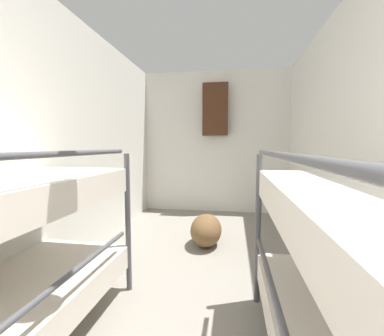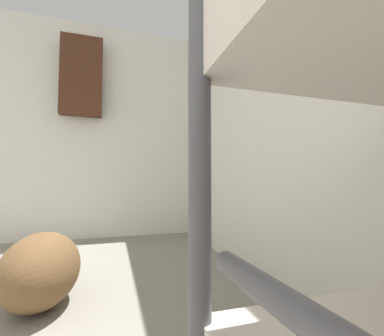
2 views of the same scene
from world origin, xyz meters
TOP-DOWN VIEW (x-y plane):
  - wall_left at (-1.32, 2.52)m, footprint 0.06×5.16m
  - wall_right at (1.32, 2.52)m, footprint 0.06×5.16m
  - wall_back at (0.00, 5.07)m, footprint 2.70×0.06m
  - duffel_bag at (0.01, 3.39)m, footprint 0.37×0.56m
  - hanging_coat at (0.01, 4.92)m, footprint 0.44×0.12m

SIDE VIEW (x-z plane):
  - duffel_bag at x=0.01m, z-range 0.00..0.37m
  - wall_left at x=-1.32m, z-range 0.00..2.53m
  - wall_right at x=1.32m, z-range 0.00..2.53m
  - wall_back at x=0.00m, z-range 0.00..2.53m
  - hanging_coat at x=0.01m, z-range 1.38..2.28m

